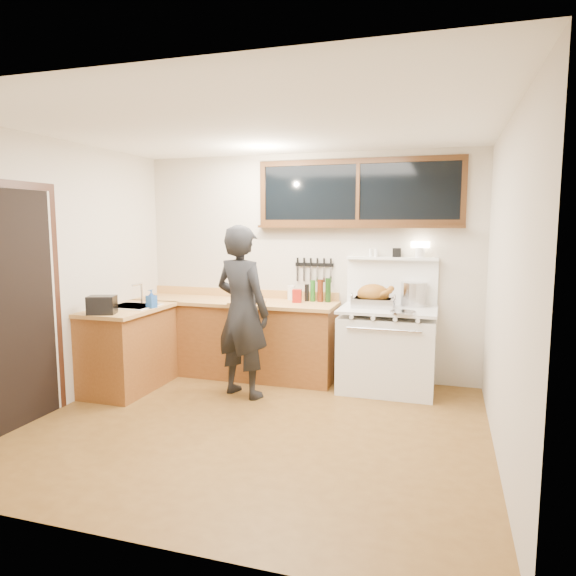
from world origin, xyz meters
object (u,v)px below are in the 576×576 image
(cutting_board, at_px, (247,298))
(roast_turkey, at_px, (374,298))
(vintage_stove, at_px, (387,348))
(man, at_px, (242,312))

(cutting_board, relative_size, roast_turkey, 1.03)
(vintage_stove, relative_size, man, 0.90)
(man, relative_size, roast_turkey, 3.70)
(man, distance_m, cutting_board, 0.56)
(roast_turkey, bearing_deg, cutting_board, -175.11)
(vintage_stove, bearing_deg, cutting_board, -176.88)
(vintage_stove, xyz_separation_m, roast_turkey, (-0.16, 0.04, 0.53))
(cutting_board, bearing_deg, roast_turkey, 4.89)
(man, height_order, cutting_board, man)
(vintage_stove, distance_m, man, 1.62)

